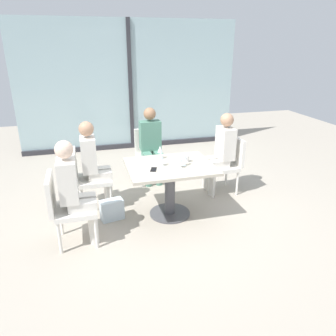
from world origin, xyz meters
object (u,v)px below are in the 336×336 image
(chair_side_end, at_px, (66,205))
(wine_glass_2, at_px, (161,156))
(person_far_right, at_px, (221,150))
(wine_glass_0, at_px, (184,156))
(handbag_0, at_px, (112,210))
(wine_glass_1, at_px, (160,149))
(dining_table_main, at_px, (170,179))
(wine_glass_3, at_px, (180,158))
(chair_near_window, at_px, (150,152))
(cell_phone_on_table, at_px, (154,169))
(chair_far_left, at_px, (87,175))
(person_side_end, at_px, (74,188))
(coffee_cup, at_px, (187,159))
(chair_far_right, at_px, (227,161))
(person_far_left, at_px, (94,161))
(person_near_window, at_px, (151,142))

(chair_side_end, xyz_separation_m, wine_glass_2, (1.20, 0.33, 0.37))
(person_far_right, relative_size, wine_glass_0, 6.81)
(wine_glass_0, xyz_separation_m, handbag_0, (-0.96, 0.14, -0.72))
(wine_glass_1, bearing_deg, dining_table_main, -77.09)
(wine_glass_3, bearing_deg, chair_near_window, 93.68)
(wine_glass_0, distance_m, cell_phone_on_table, 0.44)
(handbag_0, bearing_deg, wine_glass_2, -18.82)
(wine_glass_2, xyz_separation_m, handbag_0, (-0.67, 0.07, -0.72))
(chair_far_left, bearing_deg, person_side_end, -100.01)
(chair_near_window, xyz_separation_m, wine_glass_1, (-0.06, -1.00, 0.37))
(person_far_right, xyz_separation_m, wine_glass_1, (-1.02, -0.22, 0.16))
(wine_glass_1, height_order, wine_glass_2, same)
(wine_glass_2, xyz_separation_m, coffee_cup, (0.37, 0.06, -0.09))
(wine_glass_1, bearing_deg, chair_side_end, -153.90)
(coffee_cup, bearing_deg, chair_far_left, 161.22)
(coffee_cup, bearing_deg, wine_glass_3, -129.49)
(wine_glass_0, bearing_deg, dining_table_main, 159.03)
(person_far_right, height_order, wine_glass_3, person_far_right)
(dining_table_main, distance_m, wine_glass_1, 0.44)
(wine_glass_1, xyz_separation_m, wine_glass_3, (0.15, -0.41, 0.00))
(chair_far_right, bearing_deg, wine_glass_3, -146.88)
(person_far_left, relative_size, cell_phone_on_table, 8.75)
(dining_table_main, bearing_deg, chair_near_window, 90.00)
(dining_table_main, relative_size, chair_far_right, 1.30)
(chair_far_left, xyz_separation_m, wine_glass_1, (1.00, -0.22, 0.37))
(chair_far_right, xyz_separation_m, handbag_0, (-1.85, -0.43, -0.36))
(coffee_cup, distance_m, handbag_0, 1.21)
(dining_table_main, bearing_deg, coffee_cup, 13.37)
(person_far_left, relative_size, handbag_0, 4.20)
(wine_glass_1, bearing_deg, handbag_0, -163.88)
(chair_far_left, distance_m, person_far_left, 0.23)
(chair_near_window, height_order, person_side_end, person_side_end)
(chair_far_left, bearing_deg, person_near_window, 31.90)
(chair_side_end, xyz_separation_m, person_near_window, (1.32, 1.51, 0.20))
(chair_side_end, relative_size, wine_glass_1, 4.70)
(chair_near_window, height_order, wine_glass_1, wine_glass_1)
(person_near_window, bearing_deg, person_far_right, -34.74)
(chair_near_window, relative_size, coffee_cup, 9.67)
(chair_side_end, distance_m, chair_near_window, 2.09)
(coffee_cup, xyz_separation_m, handbag_0, (-1.03, 0.01, -0.64))
(dining_table_main, bearing_deg, wine_glass_3, -55.33)
(chair_near_window, bearing_deg, person_far_left, -141.08)
(person_far_left, bearing_deg, wine_glass_2, -31.25)
(chair_far_right, relative_size, chair_near_window, 1.00)
(chair_far_left, distance_m, chair_side_end, 0.88)
(dining_table_main, height_order, wine_glass_1, wine_glass_1)
(person_side_end, height_order, wine_glass_3, person_side_end)
(wine_glass_0, bearing_deg, person_side_end, -168.96)
(chair_near_window, bearing_deg, person_side_end, -126.95)
(chair_far_right, bearing_deg, chair_far_left, 180.00)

